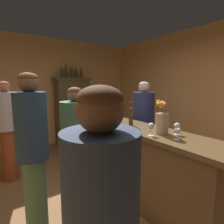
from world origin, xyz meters
TOP-DOWN VIEW (x-y plane):
  - floor at (0.00, 0.00)m, footprint 7.80×7.80m
  - wall_back at (0.00, 3.06)m, footprint 4.97×0.12m
  - wall_right at (2.49, 0.00)m, footprint 0.12×6.12m
  - bar_counter at (0.45, 0.31)m, footprint 0.56×3.10m
  - display_cabinet at (0.64, 2.74)m, footprint 0.90×0.46m
  - wine_bottle_pinot at (0.42, 0.11)m, footprint 0.06×0.06m
  - wine_bottle_malbec at (0.45, 1.33)m, footprint 0.07×0.07m
  - wine_bottle_riesling at (0.57, 1.15)m, footprint 0.07×0.07m
  - wine_glass_front at (0.26, -0.42)m, footprint 0.06×0.06m
  - wine_glass_mid at (0.37, -0.68)m, footprint 0.07×0.07m
  - wine_glass_rear at (0.54, -0.56)m, footprint 0.07×0.07m
  - wine_glass_spare at (0.60, -0.29)m, footprint 0.07×0.07m
  - flower_arrangement at (0.44, -0.42)m, footprint 0.16×0.16m
  - cheese_plate at (0.33, 0.84)m, footprint 0.20×0.20m
  - display_bottle_left at (0.39, 2.74)m, footprint 0.07×0.07m
  - display_bottle_midleft at (0.49, 2.74)m, footprint 0.07×0.07m
  - display_bottle_center at (0.65, 2.74)m, footprint 0.07×0.07m
  - display_bottle_midright at (0.76, 2.74)m, footprint 0.07×0.07m
  - display_bottle_right at (0.91, 2.74)m, footprint 0.07×0.07m
  - patron_tall at (-0.98, 1.52)m, footprint 0.32×0.32m
  - patron_redhead at (-0.89, 0.06)m, footprint 0.30×0.30m
  - patron_in_grey at (-0.35, 0.24)m, footprint 0.37×0.37m
  - bartender at (1.05, 0.51)m, footprint 0.37×0.37m

SIDE VIEW (x-z plane):
  - floor at x=0.00m, z-range 0.00..0.00m
  - bar_counter at x=0.45m, z-range 0.00..1.01m
  - patron_in_grey at x=-0.35m, z-range 0.07..1.61m
  - bartender at x=1.05m, z-range 0.07..1.70m
  - patron_tall at x=-0.98m, z-range 0.09..1.71m
  - display_cabinet at x=0.64m, z-range 0.04..1.78m
  - patron_redhead at x=-0.89m, z-range 0.10..1.79m
  - cheese_plate at x=0.33m, z-range 1.01..1.02m
  - wine_glass_mid at x=0.37m, z-range 1.04..1.16m
  - wine_glass_spare at x=0.60m, z-range 1.04..1.17m
  - wine_glass_rear at x=0.54m, z-range 1.04..1.18m
  - wine_glass_front at x=0.26m, z-range 1.04..1.19m
  - wine_bottle_riesling at x=0.57m, z-range 0.99..1.31m
  - wine_bottle_pinot at x=0.42m, z-range 0.99..1.32m
  - wine_bottle_malbec at x=0.45m, z-range 1.00..1.32m
  - flower_arrangement at x=0.44m, z-range 0.99..1.38m
  - wall_back at x=0.00m, z-range 0.00..2.74m
  - wall_right at x=2.49m, z-range 0.00..2.74m
  - display_bottle_right at x=0.91m, z-range 1.73..2.00m
  - display_bottle_midright at x=0.76m, z-range 1.72..2.01m
  - display_bottle_left at x=0.39m, z-range 1.73..2.01m
  - display_bottle_center at x=0.65m, z-range 1.72..2.03m
  - display_bottle_midleft at x=0.49m, z-range 1.72..2.05m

